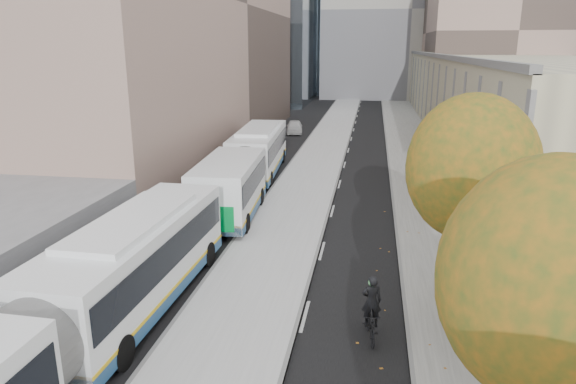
% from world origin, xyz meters
% --- Properties ---
extents(bus_platform, '(4.25, 150.00, 0.15)m').
position_xyz_m(bus_platform, '(-3.88, 35.00, 0.07)').
color(bus_platform, '#B3B3B3').
rests_on(bus_platform, ground).
extents(sidewalk, '(4.75, 150.00, 0.08)m').
position_xyz_m(sidewalk, '(4.12, 35.00, 0.04)').
color(sidewalk, gray).
rests_on(sidewalk, ground).
extents(building_tan, '(18.00, 92.00, 8.00)m').
position_xyz_m(building_tan, '(15.50, 64.00, 4.00)').
color(building_tan, '#A39D82').
rests_on(building_tan, ground).
extents(building_midrise, '(24.00, 46.00, 25.00)m').
position_xyz_m(building_midrise, '(-22.50, 41.00, 12.50)').
color(building_midrise, gray).
rests_on(building_midrise, ground).
extents(building_far_block, '(30.00, 18.00, 30.00)m').
position_xyz_m(building_far_block, '(6.00, 96.00, 15.00)').
color(building_far_block, '#A4A096').
rests_on(building_far_block, ground).
extents(bus_shelter, '(1.90, 4.40, 2.53)m').
position_xyz_m(bus_shelter, '(5.69, 10.96, 2.19)').
color(bus_shelter, '#383A3F').
rests_on(bus_shelter, sidewalk).
extents(tree_b, '(4.00, 4.00, 6.97)m').
position_xyz_m(tree_b, '(3.60, 5.00, 5.04)').
color(tree_b, black).
rests_on(tree_b, sidewalk).
extents(tree_c, '(4.20, 4.20, 7.28)m').
position_xyz_m(tree_c, '(3.60, 13.00, 5.25)').
color(tree_c, black).
rests_on(tree_c, sidewalk).
extents(bus_near, '(3.27, 19.09, 3.17)m').
position_xyz_m(bus_near, '(-7.75, 7.54, 1.73)').
color(bus_near, white).
rests_on(bus_near, ground).
extents(bus_far, '(3.99, 19.52, 3.23)m').
position_xyz_m(bus_far, '(-7.43, 27.75, 1.76)').
color(bus_far, white).
rests_on(bus_far, ground).
extents(cyclist, '(0.74, 1.77, 2.20)m').
position_xyz_m(cyclist, '(0.60, 10.93, 0.82)').
color(cyclist, black).
rests_on(cyclist, ground).
extents(distant_car, '(2.22, 4.32, 1.41)m').
position_xyz_m(distant_car, '(-7.86, 50.56, 0.70)').
color(distant_car, '#BABABA').
rests_on(distant_car, ground).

